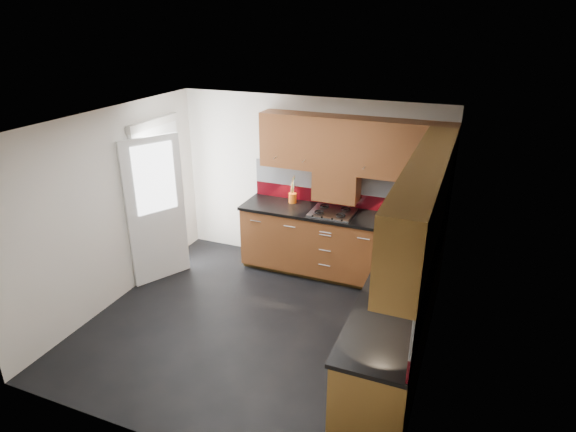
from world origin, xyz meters
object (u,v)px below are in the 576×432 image
at_px(gas_hob, 332,212).
at_px(utensil_pot, 293,196).
at_px(toaster, 427,219).
at_px(food_processor, 402,257).

height_order(gas_hob, utensil_pot, utensil_pot).
distance_m(gas_hob, toaster, 1.22).
bearing_deg(toaster, gas_hob, -176.14).
bearing_deg(gas_hob, food_processor, -46.73).
distance_m(toaster, food_processor, 1.27).
distance_m(utensil_pot, food_processor, 2.21).
distance_m(utensil_pot, toaster, 1.85).
relative_size(gas_hob, toaster, 2.20).
bearing_deg(utensil_pot, food_processor, -37.85).
bearing_deg(food_processor, gas_hob, 133.27).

